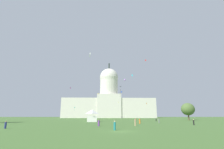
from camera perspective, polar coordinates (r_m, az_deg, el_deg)
The scene contains 25 objects.
ground_plane at distance 31.02m, azimuth 2.46°, elevation -17.82°, with size 800.00×800.00×0.00m, color #42662D.
capitol_building at distance 223.18m, azimuth -1.01°, elevation -8.87°, with size 111.79×28.54×69.41m.
event_tent at distance 79.74m, azimuth -6.43°, elevation -13.02°, with size 4.70×6.01×5.17m.
tree_east_far at distance 117.03m, azimuth 23.23°, elevation -10.22°, with size 10.93×10.13×10.05m.
person_orange_front_left at distance 60.93m, azimuth 8.92°, elevation -14.64°, with size 0.52×0.52×1.71m.
person_tan_aisle_center at distance 47.90m, azimuth 7.47°, elevation -15.12°, with size 0.52×0.52×1.72m.
person_red_lawn_far_right at distance 59.77m, azimuth 7.51°, elevation -14.69°, with size 0.52×0.52×1.76m.
person_navy_mid_left at distance 43.27m, azimuth -31.06°, elevation -13.77°, with size 0.58×0.58×1.53m.
person_teal_mid_right at distance 33.28m, azimuth 0.87°, elevation -16.21°, with size 0.49×0.49×1.65m.
person_grey_near_tent at distance 67.95m, azimuth 14.88°, elevation -14.18°, with size 0.36×0.36×1.71m.
person_black_edge_west at distance 56.29m, azimuth 24.79°, elevation -13.81°, with size 0.49×0.49×1.58m.
person_purple_back_left at distance 46.41m, azimuth -4.30°, elevation -15.34°, with size 0.56×0.56×1.61m.
person_black_lawn_far_left at distance 88.53m, azimuth 14.01°, elevation -13.93°, with size 0.46×0.46×1.56m.
kite_yellow_low at distance 147.53m, azimuth 2.12°, elevation -8.91°, with size 0.38×1.10×1.11m.
kite_orange_low at distance 178.81m, azimuth 11.10°, elevation -9.16°, with size 0.94×0.58×2.34m.
kite_red_high at distance 109.10m, azimuth 10.77°, elevation 4.53°, with size 0.87×0.12×0.88m.
kite_blue_mid at distance 183.83m, azimuth 3.06°, elevation -5.61°, with size 1.52×1.53×1.25m.
kite_white_mid at distance 83.14m, azimuth -7.04°, elevation 6.62°, with size 0.67×0.92×2.14m.
kite_turquoise_low at distance 140.06m, azimuth -11.89°, elevation -10.34°, with size 0.69×0.65×3.09m.
kite_violet_mid at distance 118.74m, azimuth 4.15°, elevation -1.73°, with size 0.85×0.87×0.87m.
kite_magenta_mid at distance 145.45m, azimuth -13.25°, elevation -4.23°, with size 0.62×0.69×1.46m.
kite_pink_low at distance 155.10m, azimuth -4.56°, elevation -10.16°, with size 0.92×1.23×0.24m.
kite_black_low at distance 71.56m, azimuth 2.36°, elevation -4.45°, with size 1.05×1.23×3.90m.
kite_gold_mid at distance 149.81m, azimuth -4.46°, elevation -6.42°, with size 0.84×0.45×3.57m.
kite_cyan_mid at distance 135.70m, azimuth 6.51°, elevation -0.34°, with size 0.87×1.14×3.47m.
Camera 1 is at (-2.60, -30.80, 2.54)m, focal length 28.42 mm.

